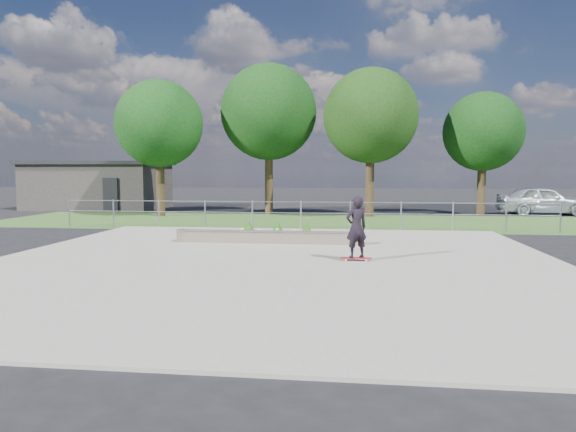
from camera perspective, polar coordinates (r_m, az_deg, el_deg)
The scene contains 13 objects.
ground at distance 13.53m, azimuth -1.61°, elevation -5.19°, with size 120.00×120.00×0.00m, color black.
grass_verge at distance 24.37m, azimuth 2.22°, elevation -0.62°, with size 30.00×8.00×0.02m, color #315421.
concrete_slab at distance 13.52m, azimuth -1.61°, elevation -5.06°, with size 15.00×15.00×0.06m, color gray.
fence at distance 20.83m, azimuth 1.44°, elevation 0.53°, with size 20.06×0.06×1.20m.
building at distance 35.03m, azimuth -20.27°, elevation 3.25°, with size 8.40×5.40×3.00m.
tree_far_left at distance 28.11m, azimuth -14.13°, elevation 9.87°, with size 4.55×4.55×7.15m.
tree_mid_left at distance 28.70m, azimuth -2.16°, elevation 11.43°, with size 5.25×5.25×8.25m.
tree_mid_right at distance 27.34m, azimuth 9.18°, elevation 10.90°, with size 4.90×4.90×7.70m.
tree_far_right at distance 29.59m, azimuth 20.86°, elevation 8.72°, with size 4.20×4.20×6.60m.
grind_ledge at distance 16.70m, azimuth -2.29°, elevation -2.33°, with size 6.00×0.44×0.43m.
planter_bed at distance 17.40m, azimuth -1.24°, elevation -2.09°, with size 3.00×1.20×0.61m.
skateboarder at distance 13.43m, azimuth 7.61°, elevation -1.28°, with size 0.80×0.60×1.68m.
parked_car at distance 31.37m, azimuth 26.42°, elevation 1.56°, with size 1.88×4.66×1.59m, color silver.
Camera 1 is at (1.97, -13.17, 2.39)m, focal length 32.00 mm.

